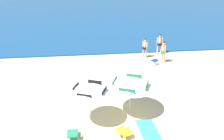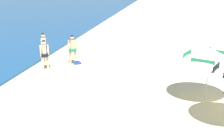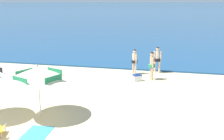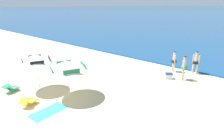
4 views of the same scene
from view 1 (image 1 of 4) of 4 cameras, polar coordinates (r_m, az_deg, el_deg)
name	(u,v)px [view 1 (image 1 of 4)]	position (r m, az deg, el deg)	size (l,w,h in m)	color
beach_umbrella_striped_main	(90,88)	(13.71, -4.66, -3.65)	(2.99, 2.98, 2.28)	silver
beach_umbrella_striped_second	(131,82)	(14.57, 3.90, -2.46)	(3.30, 3.29, 2.19)	silver
lounge_chair_under_umbrella	(123,131)	(13.54, 2.39, -12.58)	(0.81, 1.02, 0.53)	gold
lounge_chair_beside_umbrella	(73,133)	(13.49, -8.18, -12.94)	(0.59, 0.86, 0.49)	#1E7F56
person_standing_near_shore	(145,47)	(22.64, 6.86, 4.87)	(0.40, 0.40, 1.63)	beige
person_standing_beside	(164,50)	(21.90, 10.70, 4.06)	(0.42, 0.48, 1.70)	#D8A87F
person_wading_in	(160,43)	(23.58, 9.89, 5.63)	(0.51, 0.42, 1.73)	beige
cooler_box	(155,62)	(21.52, 8.85, 1.60)	(0.61, 0.56, 0.43)	white
beach_towel	(148,129)	(14.19, 7.51, -12.16)	(0.90, 1.80, 0.01)	#3384BC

